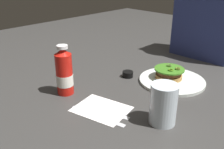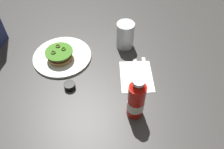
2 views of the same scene
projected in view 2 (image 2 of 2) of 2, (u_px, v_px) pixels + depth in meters
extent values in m
plane|color=#363533|center=(87.00, 58.00, 1.11)|extent=(3.00, 3.00, 0.00)
cylinder|color=silver|center=(62.00, 56.00, 1.11)|extent=(0.29, 0.29, 0.01)
cylinder|color=#B18043|center=(60.00, 57.00, 1.09)|extent=(0.12, 0.12, 0.02)
cylinder|color=#512D19|center=(60.00, 54.00, 1.08)|extent=(0.11, 0.11, 0.02)
cylinder|color=red|center=(59.00, 53.00, 1.07)|extent=(0.10, 0.10, 0.01)
cylinder|color=#38711D|center=(59.00, 52.00, 1.06)|extent=(0.13, 0.13, 0.01)
torus|color=#487914|center=(63.00, 49.00, 1.07)|extent=(0.02, 0.02, 0.01)
torus|color=#586320|center=(58.00, 46.00, 1.08)|extent=(0.02, 0.02, 0.01)
torus|color=#496926|center=(53.00, 52.00, 1.05)|extent=(0.02, 0.02, 0.01)
cylinder|color=red|center=(136.00, 101.00, 0.85)|extent=(0.07, 0.07, 0.17)
cone|color=red|center=(138.00, 85.00, 0.77)|extent=(0.06, 0.06, 0.02)
cylinder|color=white|center=(139.00, 82.00, 0.76)|extent=(0.04, 0.04, 0.01)
cylinder|color=white|center=(136.00, 104.00, 0.86)|extent=(0.07, 0.07, 0.05)
cylinder|color=silver|center=(125.00, 35.00, 1.12)|extent=(0.09, 0.09, 0.14)
cylinder|color=black|center=(70.00, 86.00, 0.98)|extent=(0.05, 0.05, 0.03)
cube|color=white|center=(136.00, 76.00, 1.03)|extent=(0.22, 0.19, 0.00)
cube|color=silver|center=(146.00, 75.00, 1.03)|extent=(0.19, 0.05, 0.00)
cube|color=silver|center=(144.00, 62.00, 1.09)|extent=(0.08, 0.03, 0.00)
cube|color=silver|center=(140.00, 75.00, 1.03)|extent=(0.18, 0.07, 0.00)
cube|color=silver|center=(136.00, 64.00, 1.08)|extent=(0.08, 0.04, 0.00)
cube|color=silver|center=(133.00, 76.00, 1.03)|extent=(0.19, 0.03, 0.00)
cube|color=silver|center=(133.00, 63.00, 1.08)|extent=(0.04, 0.03, 0.00)
cube|color=silver|center=(127.00, 76.00, 1.03)|extent=(0.18, 0.04, 0.00)
ellipsoid|color=silver|center=(127.00, 64.00, 1.08)|extent=(0.04, 0.03, 0.00)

